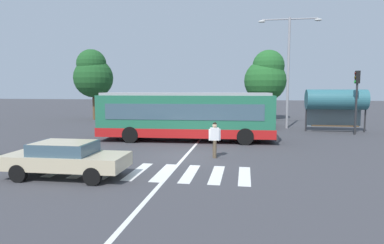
{
  "coord_description": "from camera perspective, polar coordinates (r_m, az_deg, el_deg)",
  "views": [
    {
      "loc": [
        2.8,
        -15.86,
        3.32
      ],
      "look_at": [
        -0.37,
        3.8,
        1.3
      ],
      "focal_mm": 30.93,
      "sensor_mm": 36.0,
      "label": 1
    }
  ],
  "objects": [
    {
      "name": "parked_car_charcoal",
      "position": [
        29.4,
        12.28,
        0.68
      ],
      "size": [
        2.22,
        4.65,
        1.35
      ],
      "color": "black",
      "rests_on": "ground_plane"
    },
    {
      "name": "twin_arm_street_lamp",
      "position": [
        28.72,
        16.31,
        10.15
      ],
      "size": [
        5.03,
        0.32,
        9.08
      ],
      "color": "#939399",
      "rests_on": "ground_plane"
    },
    {
      "name": "parked_car_champagne",
      "position": [
        30.06,
        1.89,
        0.92
      ],
      "size": [
        2.14,
        4.62,
        1.35
      ],
      "color": "black",
      "rests_on": "ground_plane"
    },
    {
      "name": "parked_car_silver",
      "position": [
        29.7,
        7.0,
        0.82
      ],
      "size": [
        2.12,
        4.61,
        1.35
      ],
      "color": "black",
      "rests_on": "ground_plane"
    },
    {
      "name": "parked_car_teal",
      "position": [
        29.93,
        -2.94,
        0.89
      ],
      "size": [
        2.07,
        4.59,
        1.35
      ],
      "color": "black",
      "rests_on": "ground_plane"
    },
    {
      "name": "bus_stop_shelter",
      "position": [
        27.63,
        23.56,
        3.44
      ],
      "size": [
        4.43,
        1.54,
        3.25
      ],
      "color": "#28282B",
      "rests_on": "ground_plane"
    },
    {
      "name": "ground_plane",
      "position": [
        16.45,
        -0.85,
        -5.86
      ],
      "size": [
        160.0,
        160.0,
        0.0
      ],
      "primitive_type": "plane",
      "color": "#3D3D42"
    },
    {
      "name": "traffic_light_far_corner",
      "position": [
        26.43,
        26.53,
        4.67
      ],
      "size": [
        0.33,
        0.32,
        4.58
      ],
      "color": "#28282B",
      "rests_on": "ground_plane"
    },
    {
      "name": "foreground_sedan",
      "position": [
        13.26,
        -20.89,
        -5.71
      ],
      "size": [
        4.53,
        1.92,
        1.35
      ],
      "color": "black",
      "rests_on": "ground_plane"
    },
    {
      "name": "pedestrian_crossing_street",
      "position": [
        15.91,
        3.93,
        -2.73
      ],
      "size": [
        0.57,
        0.35,
        1.72
      ],
      "color": "brown",
      "rests_on": "ground_plane"
    },
    {
      "name": "city_transit_bus",
      "position": [
        20.94,
        -1.07,
        1.04
      ],
      "size": [
        11.21,
        3.09,
        3.06
      ],
      "color": "black",
      "rests_on": "ground_plane"
    },
    {
      "name": "crosswalk_painted_stripes",
      "position": [
        13.46,
        -7.13,
        -8.52
      ],
      "size": [
        7.87,
        2.82,
        0.01
      ],
      "color": "silver",
      "rests_on": "ground_plane"
    },
    {
      "name": "lane_center_line",
      "position": [
        18.39,
        0.02,
        -4.6
      ],
      "size": [
        0.16,
        24.0,
        0.01
      ],
      "primitive_type": "cube",
      "color": "silver",
      "rests_on": "ground_plane"
    },
    {
      "name": "background_tree_left",
      "position": [
        36.89,
        -16.71,
        7.93
      ],
      "size": [
        4.13,
        4.13,
        7.43
      ],
      "color": "brown",
      "rests_on": "ground_plane"
    },
    {
      "name": "background_tree_right",
      "position": [
        36.27,
        12.66,
        7.69
      ],
      "size": [
        4.44,
        4.44,
        7.37
      ],
      "color": "brown",
      "rests_on": "ground_plane"
    }
  ]
}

